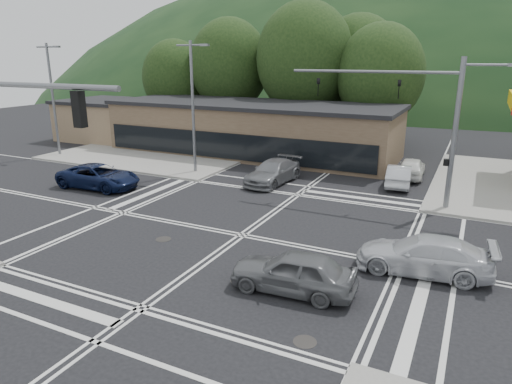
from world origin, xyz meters
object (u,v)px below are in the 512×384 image
at_px(car_blue_west, 99,176).
at_px(car_silver_east, 424,255).
at_px(car_queue_a, 399,175).
at_px(car_northbound, 273,172).
at_px(car_queue_b, 412,168).
at_px(car_grey_center, 293,272).

distance_m(car_blue_west, car_silver_east, 20.15).
bearing_deg(car_blue_west, car_silver_east, -103.06).
xyz_separation_m(car_blue_west, car_queue_a, (16.94, 8.82, -0.05)).
bearing_deg(car_queue_a, car_northbound, 15.21).
relative_size(car_queue_a, car_queue_b, 1.02).
xyz_separation_m(car_blue_west, car_silver_east, (19.85, -3.42, -0.01)).
height_order(car_queue_a, car_northbound, car_northbound).
bearing_deg(car_queue_b, car_northbound, 31.14).
xyz_separation_m(car_blue_west, car_grey_center, (15.92, -6.96, 0.02)).
bearing_deg(car_silver_east, car_blue_west, -104.76).
relative_size(car_blue_west, car_northbound, 1.04).
relative_size(car_queue_b, car_northbound, 0.80).
bearing_deg(car_northbound, car_queue_b, 39.69).
bearing_deg(car_queue_a, car_silver_east, 97.25).
bearing_deg(car_silver_east, car_northbound, -136.67).
height_order(car_grey_center, car_queue_a, car_grey_center).
bearing_deg(car_northbound, car_blue_west, -142.72).
bearing_deg(car_blue_west, car_grey_center, -116.89).
xyz_separation_m(car_queue_a, car_queue_b, (0.42, 2.49, 0.01)).
relative_size(car_blue_west, car_silver_east, 1.06).
xyz_separation_m(car_silver_east, car_queue_a, (-2.92, 12.24, -0.04)).
distance_m(car_queue_a, car_queue_b, 2.53).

